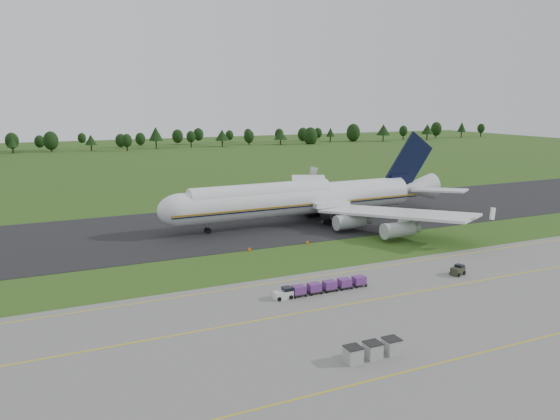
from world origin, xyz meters
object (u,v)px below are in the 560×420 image
aircraft (305,198)px  baggage_train (320,287)px  uld_row (373,350)px  utility_cart (458,271)px  edge_markers (279,246)px

aircraft → baggage_train: aircraft is taller
baggage_train → uld_row: uld_row is taller
utility_cart → uld_row: (-27.53, -17.61, 0.25)m
baggage_train → edge_markers: bearing=79.1°
uld_row → edge_markers: 44.54m
aircraft → utility_cart: bearing=-83.6°
baggage_train → edge_markers: baggage_train is taller
aircraft → utility_cart: 42.84m
utility_cart → baggage_train: bearing=175.2°
utility_cart → uld_row: uld_row is taller
edge_markers → baggage_train: bearing=-100.9°
aircraft → edge_markers: bearing=-129.9°
aircraft → utility_cart: (4.77, -42.30, -4.84)m
baggage_train → utility_cart: (23.05, -1.94, -0.19)m
uld_row → edge_markers: uld_row is taller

